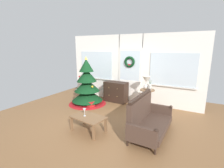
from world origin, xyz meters
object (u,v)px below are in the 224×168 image
object	(u,v)px
gift_box	(91,104)
side_table	(147,96)
flower_vase	(150,87)
table_lamp	(146,81)
settee_sofa	(147,119)
christmas_tree	(87,88)
dresser_cabinet	(116,92)
coffee_table	(88,119)
wine_glass	(84,111)

from	to	relation	value
gift_box	side_table	bearing A→B (deg)	21.15
flower_vase	gift_box	world-z (taller)	flower_vase
table_lamp	settee_sofa	bearing A→B (deg)	-71.05
flower_vase	table_lamp	bearing A→B (deg)	147.99
side_table	settee_sofa	bearing A→B (deg)	-72.68
settee_sofa	side_table	bearing A→B (deg)	107.32
table_lamp	gift_box	size ratio (longest dim) A/B	2.11
christmas_tree	settee_sofa	distance (m)	2.82
dresser_cabinet	coffee_table	distance (m)	2.46
dresser_cabinet	flower_vase	world-z (taller)	flower_vase
coffee_table	dresser_cabinet	bearing A→B (deg)	101.07
coffee_table	gift_box	distance (m)	1.71
flower_vase	gift_box	distance (m)	2.13
table_lamp	flower_vase	distance (m)	0.25
side_table	table_lamp	bearing A→B (deg)	146.31
dresser_cabinet	side_table	xyz separation A→B (m)	(1.33, -0.30, 0.11)
coffee_table	wine_glass	bearing A→B (deg)	-176.48
settee_sofa	flower_vase	size ratio (longest dim) A/B	4.51
table_lamp	gift_box	distance (m)	2.09
coffee_table	wine_glass	world-z (taller)	wine_glass
side_table	wine_glass	bearing A→B (deg)	-114.41
side_table	table_lamp	world-z (taller)	table_lamp
table_lamp	gift_box	bearing A→B (deg)	-157.07
christmas_tree	flower_vase	xyz separation A→B (m)	(2.25, 0.38, 0.21)
wine_glass	gift_box	world-z (taller)	wine_glass
flower_vase	gift_box	xyz separation A→B (m)	(-1.90, -0.64, -0.72)
settee_sofa	side_table	size ratio (longest dim) A/B	2.22
side_table	gift_box	distance (m)	1.98
christmas_tree	coffee_table	distance (m)	2.13
flower_vase	wine_glass	xyz separation A→B (m)	(-1.06, -2.05, -0.29)
table_lamp	wine_glass	xyz separation A→B (m)	(-0.90, -2.15, -0.46)
table_lamp	wine_glass	world-z (taller)	table_lamp
dresser_cabinet	wine_glass	size ratio (longest dim) A/B	4.69
settee_sofa	coffee_table	size ratio (longest dim) A/B	1.75
dresser_cabinet	christmas_tree	bearing A→B (deg)	-137.82
dresser_cabinet	side_table	world-z (taller)	dresser_cabinet
gift_box	dresser_cabinet	bearing A→B (deg)	64.61
christmas_tree	table_lamp	xyz separation A→B (m)	(2.09, 0.48, 0.38)
coffee_table	flower_vase	bearing A→B (deg)	64.94
christmas_tree	coffee_table	world-z (taller)	christmas_tree
side_table	wine_glass	world-z (taller)	side_table
flower_vase	coffee_table	bearing A→B (deg)	-115.06
settee_sofa	side_table	distance (m)	1.55
dresser_cabinet	wine_glass	xyz separation A→B (m)	(0.37, -2.42, 0.15)
wine_glass	settee_sofa	bearing A→B (deg)	24.07
gift_box	wine_glass	bearing A→B (deg)	-59.10
settee_sofa	gift_box	xyz separation A→B (m)	(-2.26, 0.78, -0.27)
gift_box	table_lamp	bearing A→B (deg)	22.93
flower_vase	side_table	bearing A→B (deg)	149.04
settee_sofa	table_lamp	distance (m)	1.72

